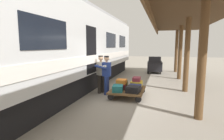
{
  "coord_description": "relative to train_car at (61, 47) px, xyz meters",
  "views": [
    {
      "loc": [
        -1.16,
        7.2,
        2.13
      ],
      "look_at": [
        0.81,
        0.21,
        1.15
      ],
      "focal_mm": 28.71,
      "sensor_mm": 36.0,
      "label": 1
    }
  ],
  "objects": [
    {
      "name": "suitcase_burgundy_valise",
      "position": [
        -3.37,
        -0.59,
        -1.39
      ],
      "size": [
        0.34,
        0.54,
        0.16
      ],
      "primitive_type": "cube",
      "rotation": [
        0.0,
        0.0,
        0.03
      ],
      "color": "maroon",
      "rests_on": "suitcase_yellow_case"
    },
    {
      "name": "luggage_cart",
      "position": [
        -3.07,
        -0.09,
        -1.79
      ],
      "size": [
        1.37,
        1.73,
        0.32
      ],
      "color": "brown",
      "rests_on": "ground_plane"
    },
    {
      "name": "suitcase_olive_duffel",
      "position": [
        -2.76,
        -0.56,
        -1.62
      ],
      "size": [
        0.48,
        0.54,
        0.25
      ],
      "primitive_type": "cube",
      "rotation": [
        0.0,
        0.0,
        0.12
      ],
      "color": "brown",
      "rests_on": "luggage_cart"
    },
    {
      "name": "ground_plane",
      "position": [
        -3.28,
        -0.0,
        -2.06
      ],
      "size": [
        60.0,
        60.0,
        0.0
      ],
      "primitive_type": "plane",
      "color": "gray"
    },
    {
      "name": "porter_in_overalls",
      "position": [
        -2.1,
        -0.17,
        -1.14
      ],
      "size": [
        0.67,
        0.43,
        1.7
      ],
      "color": "navy",
      "rests_on": "ground_plane"
    },
    {
      "name": "suitcase_orange_carryall",
      "position": [
        -2.8,
        -0.12,
        -1.43
      ],
      "size": [
        0.41,
        0.48,
        0.17
      ],
      "primitive_type": "cube",
      "rotation": [
        0.0,
        0.0,
        0.02
      ],
      "color": "#CC6B23",
      "rests_on": "suitcase_maroon_trunk"
    },
    {
      "name": "suitcase_yellow_case",
      "position": [
        -3.38,
        -0.56,
        -1.61
      ],
      "size": [
        0.49,
        0.59,
        0.27
      ],
      "primitive_type": "cube",
      "rotation": [
        0.0,
        0.0,
        -0.13
      ],
      "color": "gold",
      "rests_on": "luggage_cart"
    },
    {
      "name": "train_car",
      "position": [
        0.0,
        0.0,
        0.0
      ],
      "size": [
        3.02,
        17.54,
        4.0
      ],
      "color": "silver",
      "rests_on": "ground_plane"
    },
    {
      "name": "platform_canopy",
      "position": [
        -5.46,
        -0.0,
        1.21
      ],
      "size": [
        3.2,
        17.45,
        3.56
      ],
      "color": "brown",
      "rests_on": "ground_plane"
    },
    {
      "name": "suitcase_black_hardshell",
      "position": [
        -3.38,
        0.39,
        -1.62
      ],
      "size": [
        0.56,
        0.54,
        0.25
      ],
      "primitive_type": "cube",
      "rotation": [
        0.0,
        0.0,
        -0.1
      ],
      "color": "black",
      "rests_on": "luggage_cart"
    },
    {
      "name": "porter_by_door",
      "position": [
        -1.8,
        -0.35,
        -1.14
      ],
      "size": [
        0.74,
        0.62,
        1.7
      ],
      "color": "#332D28",
      "rests_on": "ground_plane"
    },
    {
      "name": "suitcase_navy_fabric",
      "position": [
        -3.38,
        -0.09,
        -1.64
      ],
      "size": [
        0.5,
        0.53,
        0.21
      ],
      "primitive_type": "cube",
      "rotation": [
        0.0,
        0.0,
        -0.04
      ],
      "color": "navy",
      "rests_on": "luggage_cart"
    },
    {
      "name": "baggage_tug",
      "position": [
        -3.87,
        -7.26,
        -1.43
      ],
      "size": [
        1.19,
        1.76,
        1.3
      ],
      "color": "black",
      "rests_on": "ground_plane"
    },
    {
      "name": "suitcase_teal_softside",
      "position": [
        -2.76,
        0.39,
        -1.62
      ],
      "size": [
        0.47,
        0.6,
        0.25
      ],
      "primitive_type": "cube",
      "rotation": [
        0.0,
        0.0,
        0.14
      ],
      "color": "#1E666B",
      "rests_on": "luggage_cart"
    },
    {
      "name": "suitcase_maroon_trunk",
      "position": [
        -2.76,
        -0.09,
        -1.63
      ],
      "size": [
        0.5,
        0.56,
        0.23
      ],
      "primitive_type": "cube",
      "rotation": [
        0.0,
        0.0,
        0.12
      ],
      "color": "maroon",
      "rests_on": "luggage_cart"
    }
  ]
}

